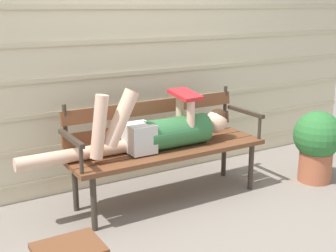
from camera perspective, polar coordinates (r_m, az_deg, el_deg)
name	(u,v)px	position (r m, az deg, el deg)	size (l,w,h in m)	color
ground_plane	(175,203)	(3.66, 0.83, -9.79)	(12.00, 12.00, 0.00)	gray
house_siding	(133,56)	(3.95, -4.52, 8.82)	(5.35, 0.08, 2.22)	beige
park_bench	(164,141)	(3.62, -0.57, -1.94)	(1.63, 0.50, 0.84)	brown
reclining_person	(160,131)	(3.50, -0.99, -0.62)	(1.74, 0.27, 0.53)	#33703D
potted_plant	(317,142)	(4.20, 18.42, -1.97)	(0.43, 0.43, 0.65)	#AD5B3D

